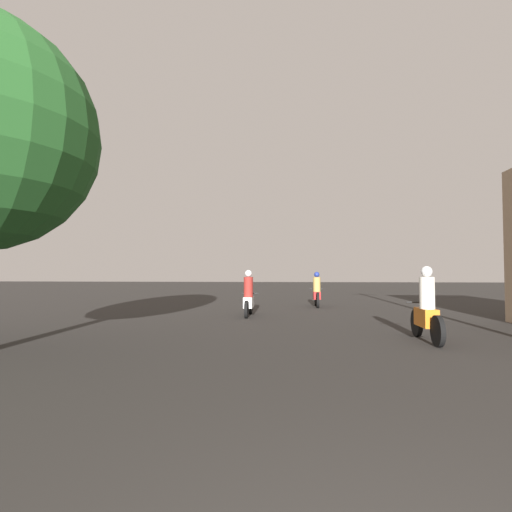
{
  "coord_description": "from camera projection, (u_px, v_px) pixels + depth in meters",
  "views": [
    {
      "loc": [
        -0.66,
        -1.26,
        1.53
      ],
      "look_at": [
        -2.26,
        16.67,
        2.25
      ],
      "focal_mm": 28.0,
      "sensor_mm": 36.0,
      "label": 1
    }
  ],
  "objects": [
    {
      "name": "motorcycle_red",
      "position": [
        317.0,
        293.0,
        17.55
      ],
      "size": [
        0.6,
        1.94,
        1.54
      ],
      "rotation": [
        0.0,
        0.0,
        -0.16
      ],
      "color": "black",
      "rests_on": "ground_plane"
    },
    {
      "name": "motorcycle_orange",
      "position": [
        426.0,
        311.0,
        8.8
      ],
      "size": [
        0.6,
        2.02,
        1.66
      ],
      "rotation": [
        0.0,
        0.0,
        0.04
      ],
      "color": "black",
      "rests_on": "ground_plane"
    },
    {
      "name": "motorcycle_white",
      "position": [
        249.0,
        298.0,
        13.81
      ],
      "size": [
        0.6,
        1.89,
        1.6
      ],
      "rotation": [
        0.0,
        0.0,
        -0.07
      ],
      "color": "black",
      "rests_on": "ground_plane"
    }
  ]
}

